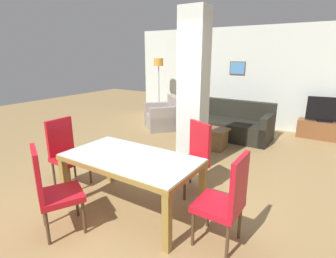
{
  "coord_description": "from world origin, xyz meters",
  "views": [
    {
      "loc": [
        2.06,
        -2.32,
        1.98
      ],
      "look_at": [
        0.0,
        0.87,
        0.89
      ],
      "focal_mm": 28.0,
      "sensor_mm": 36.0,
      "label": 1
    }
  ],
  "objects_px": {
    "sofa": "(227,125)",
    "floor_lamp": "(159,69)",
    "dining_chair_head_left": "(66,150)",
    "tv_stand": "(323,130)",
    "bottle": "(207,122)",
    "tv_screen": "(326,110)",
    "dining_chair_head_right": "(226,198)",
    "coffee_table": "(212,138)",
    "armchair": "(164,118)",
    "dining_chair_near_left": "(51,188)",
    "dining_chair_far_right": "(193,155)",
    "dining_table": "(131,167)"
  },
  "relations": [
    {
      "from": "tv_screen",
      "to": "floor_lamp",
      "type": "distance_m",
      "value": 4.59
    },
    {
      "from": "dining_chair_near_left",
      "to": "sofa",
      "type": "xyz_separation_m",
      "value": [
        0.31,
        4.58,
        -0.26
      ]
    },
    {
      "from": "dining_chair_head_left",
      "to": "tv_stand",
      "type": "relative_size",
      "value": 0.93
    },
    {
      "from": "coffee_table",
      "to": "dining_chair_head_left",
      "type": "bearing_deg",
      "value": -114.42
    },
    {
      "from": "dining_table",
      "to": "dining_chair_near_left",
      "type": "bearing_deg",
      "value": -116.98
    },
    {
      "from": "dining_chair_far_right",
      "to": "bottle",
      "type": "relative_size",
      "value": 3.49
    },
    {
      "from": "sofa",
      "to": "floor_lamp",
      "type": "bearing_deg",
      "value": -13.93
    },
    {
      "from": "sofa",
      "to": "tv_stand",
      "type": "distance_m",
      "value": 2.28
    },
    {
      "from": "dining_chair_near_left",
      "to": "dining_chair_far_right",
      "type": "distance_m",
      "value": 1.93
    },
    {
      "from": "tv_screen",
      "to": "dining_table",
      "type": "bearing_deg",
      "value": 58.76
    },
    {
      "from": "bottle",
      "to": "floor_lamp",
      "type": "relative_size",
      "value": 0.16
    },
    {
      "from": "dining_table",
      "to": "dining_chair_head_right",
      "type": "relative_size",
      "value": 1.66
    },
    {
      "from": "dining_chair_far_right",
      "to": "coffee_table",
      "type": "bearing_deg",
      "value": -49.72
    },
    {
      "from": "tv_screen",
      "to": "dining_chair_head_right",
      "type": "bearing_deg",
      "value": 72.95
    },
    {
      "from": "coffee_table",
      "to": "tv_screen",
      "type": "bearing_deg",
      "value": 45.93
    },
    {
      "from": "floor_lamp",
      "to": "tv_screen",
      "type": "bearing_deg",
      "value": 5.42
    },
    {
      "from": "armchair",
      "to": "tv_stand",
      "type": "relative_size",
      "value": 1.11
    },
    {
      "from": "dining_chair_head_left",
      "to": "bottle",
      "type": "relative_size",
      "value": 3.49
    },
    {
      "from": "dining_chair_far_right",
      "to": "coffee_table",
      "type": "height_order",
      "value": "dining_chair_far_right"
    },
    {
      "from": "dining_chair_head_left",
      "to": "sofa",
      "type": "height_order",
      "value": "dining_chair_head_left"
    },
    {
      "from": "armchair",
      "to": "coffee_table",
      "type": "height_order",
      "value": "armchair"
    },
    {
      "from": "dining_chair_head_left",
      "to": "dining_chair_head_right",
      "type": "xyz_separation_m",
      "value": [
        2.57,
        0.0,
        0.0
      ]
    },
    {
      "from": "sofa",
      "to": "bottle",
      "type": "bearing_deg",
      "value": 83.02
    },
    {
      "from": "armchair",
      "to": "floor_lamp",
      "type": "distance_m",
      "value": 1.7
    },
    {
      "from": "dining_chair_head_right",
      "to": "coffee_table",
      "type": "distance_m",
      "value": 3.06
    },
    {
      "from": "armchair",
      "to": "floor_lamp",
      "type": "height_order",
      "value": "floor_lamp"
    },
    {
      "from": "bottle",
      "to": "tv_screen",
      "type": "distance_m",
      "value": 2.93
    },
    {
      "from": "armchair",
      "to": "coffee_table",
      "type": "relative_size",
      "value": 1.89
    },
    {
      "from": "dining_chair_near_left",
      "to": "sofa",
      "type": "distance_m",
      "value": 4.6
    },
    {
      "from": "coffee_table",
      "to": "tv_stand",
      "type": "distance_m",
      "value": 2.84
    },
    {
      "from": "armchair",
      "to": "bottle",
      "type": "height_order",
      "value": "armchair"
    },
    {
      "from": "armchair",
      "to": "dining_chair_head_left",
      "type": "bearing_deg",
      "value": 141.56
    },
    {
      "from": "tv_stand",
      "to": "floor_lamp",
      "type": "height_order",
      "value": "floor_lamp"
    },
    {
      "from": "dining_chair_head_right",
      "to": "sofa",
      "type": "distance_m",
      "value": 4.0
    },
    {
      "from": "tv_screen",
      "to": "coffee_table",
      "type": "bearing_deg",
      "value": 36.61
    },
    {
      "from": "coffee_table",
      "to": "tv_stand",
      "type": "relative_size",
      "value": 0.59
    },
    {
      "from": "dining_table",
      "to": "dining_chair_far_right",
      "type": "bearing_deg",
      "value": 64.37
    },
    {
      "from": "dining_chair_far_right",
      "to": "tv_screen",
      "type": "bearing_deg",
      "value": -85.41
    },
    {
      "from": "sofa",
      "to": "floor_lamp",
      "type": "distance_m",
      "value": 2.83
    },
    {
      "from": "dining_chair_far_right",
      "to": "floor_lamp",
      "type": "height_order",
      "value": "floor_lamp"
    },
    {
      "from": "tv_screen",
      "to": "dining_chair_far_right",
      "type": "bearing_deg",
      "value": 59.64
    },
    {
      "from": "floor_lamp",
      "to": "armchair",
      "type": "bearing_deg",
      "value": -48.19
    },
    {
      "from": "dining_chair_near_left",
      "to": "dining_chair_head_left",
      "type": "bearing_deg",
      "value": 162.96
    },
    {
      "from": "armchair",
      "to": "floor_lamp",
      "type": "bearing_deg",
      "value": -4.9
    },
    {
      "from": "dining_chair_head_right",
      "to": "coffee_table",
      "type": "xyz_separation_m",
      "value": [
        -1.33,
        2.73,
        -0.33
      ]
    },
    {
      "from": "dining_chair_far_right",
      "to": "coffee_table",
      "type": "xyz_separation_m",
      "value": [
        -0.48,
        1.84,
        -0.33
      ]
    },
    {
      "from": "bottle",
      "to": "tv_stand",
      "type": "distance_m",
      "value": 2.94
    },
    {
      "from": "dining_chair_far_right",
      "to": "dining_chair_head_left",
      "type": "bearing_deg",
      "value": 52.89
    },
    {
      "from": "armchair",
      "to": "bottle",
      "type": "bearing_deg",
      "value": -160.44
    },
    {
      "from": "bottle",
      "to": "sofa",
      "type": "bearing_deg",
      "value": 83.02
    }
  ]
}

